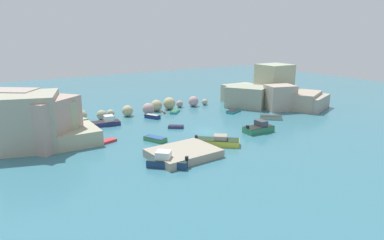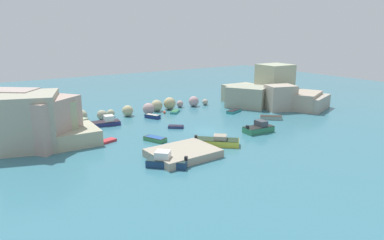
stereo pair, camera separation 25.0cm
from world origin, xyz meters
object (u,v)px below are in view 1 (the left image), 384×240
moored_boat_2 (152,116)px  moored_boat_4 (259,128)px  moored_boat_5 (167,161)px  moored_boat_3 (175,112)px  channel_buoy (164,112)px  moored_boat_1 (234,111)px  moored_boat_10 (106,142)px  moored_boat_0 (217,141)px  moored_boat_6 (176,127)px  moored_boat_8 (155,139)px  moored_boat_7 (271,117)px  moored_boat_9 (105,122)px  stone_dock (183,153)px

moored_boat_2 → moored_boat_4: bearing=-175.0°
moored_boat_5 → moored_boat_3: bearing=-78.7°
channel_buoy → moored_boat_1: moored_boat_1 is taller
channel_buoy → moored_boat_10: channel_buoy is taller
moored_boat_0 → moored_boat_6: moored_boat_0 is taller
moored_boat_8 → moored_boat_1: bearing=85.9°
moored_boat_6 → moored_boat_7: bearing=23.2°
moored_boat_4 → moored_boat_0: bearing=-167.5°
moored_boat_7 → moored_boat_8: moored_boat_7 is taller
channel_buoy → moored_boat_9: 13.05m
stone_dock → moored_boat_2: stone_dock is taller
channel_buoy → moored_boat_0: 21.66m
moored_boat_3 → moored_boat_4: size_ratio=0.61×
moored_boat_0 → moored_boat_1: size_ratio=1.59×
moored_boat_1 → moored_boat_10: (-28.32, -4.42, -0.09)m
moored_boat_1 → moored_boat_8: 23.18m
moored_boat_0 → moored_boat_3: 21.55m
moored_boat_8 → moored_boat_2: bearing=130.7°
moored_boat_2 → moored_boat_9: (-9.16, 0.11, 0.19)m
moored_boat_4 → moored_boat_10: moored_boat_4 is taller
moored_boat_6 → moored_boat_9: bearing=176.4°
channel_buoy → moored_boat_9: bearing=-171.2°
moored_boat_2 → moored_boat_3: 6.05m
moored_boat_5 → moored_boat_10: (-3.08, 12.88, -0.47)m
moored_boat_10 → moored_boat_2: bearing=19.8°
moored_boat_3 → moored_boat_1: bearing=103.5°
moored_boat_6 → moored_boat_9: moored_boat_9 is taller
moored_boat_6 → moored_boat_9: size_ratio=0.49×
moored_boat_5 → stone_dock: bearing=-110.4°
stone_dock → moored_boat_0: moored_boat_0 is taller
moored_boat_0 → moored_boat_2: size_ratio=1.94×
moored_boat_7 → moored_boat_2: bearing=6.0°
moored_boat_0 → moored_boat_5: moored_boat_5 is taller
moored_boat_1 → moored_boat_2: bearing=142.7°
moored_boat_2 → moored_boat_10: bearing=101.9°
moored_boat_3 → moored_boat_6: 11.28m
moored_boat_1 → moored_boat_7: 8.35m
moored_boat_5 → moored_boat_10: bearing=-32.4°
moored_boat_4 → moored_boat_5: 20.00m
channel_buoy → moored_boat_1: 13.92m
moored_boat_3 → moored_boat_4: moored_boat_4 is taller
moored_boat_7 → channel_buoy: bearing=-4.9°
moored_boat_6 → moored_boat_8: (-6.24, -4.37, 0.11)m
moored_boat_5 → moored_boat_10: size_ratio=1.51×
channel_buoy → moored_boat_8: 17.64m
channel_buoy → moored_boat_5: moored_boat_5 is taller
moored_boat_3 → moored_boat_6: size_ratio=1.09×
moored_boat_6 → moored_boat_7: moored_boat_7 is taller
moored_boat_0 → moored_boat_4: moored_boat_4 is taller
channel_buoy → moored_boat_0: bearing=-98.7°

